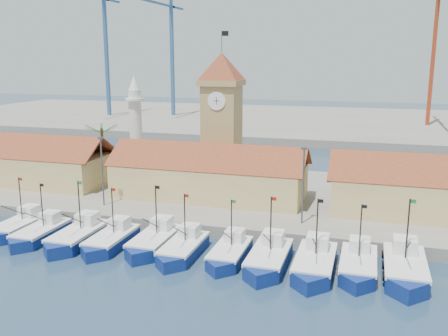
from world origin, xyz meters
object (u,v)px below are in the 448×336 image
(minaret, at_px, (136,126))
(boat_0, at_px, (18,227))
(clock_tower, at_px, (222,117))
(boat_5, at_px, (182,250))

(minaret, bearing_deg, boat_0, -97.89)
(clock_tower, distance_m, minaret, 15.30)
(boat_0, bearing_deg, minaret, 82.11)
(boat_5, xyz_separation_m, minaret, (-17.87, 25.90, 9.01))
(boat_5, height_order, clock_tower, clock_tower)
(boat_0, height_order, clock_tower, clock_tower)
(minaret, bearing_deg, boat_5, -55.40)
(boat_5, height_order, minaret, minaret)
(boat_5, distance_m, clock_tower, 26.56)
(clock_tower, xyz_separation_m, minaret, (-15.00, 2.00, -2.23))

